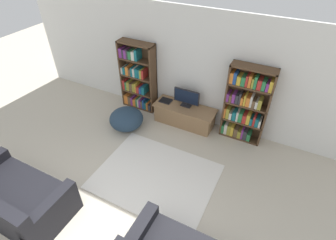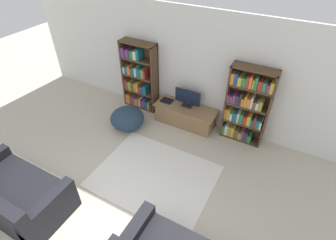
# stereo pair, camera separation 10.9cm
# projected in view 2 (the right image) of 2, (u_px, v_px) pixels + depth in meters

# --- Properties ---
(wall_back) EXTENTS (8.80, 0.06, 2.60)m
(wall_back) POSITION_uv_depth(u_px,v_px,m) (194.00, 69.00, 5.72)
(wall_back) COLOR silver
(wall_back) RESTS_ON ground_plane
(bookshelf_left) EXTENTS (0.89, 0.30, 1.72)m
(bookshelf_left) POSITION_uv_depth(u_px,v_px,m) (139.00, 78.00, 6.42)
(bookshelf_left) COLOR #513823
(bookshelf_left) RESTS_ON ground_plane
(bookshelf_right) EXTENTS (0.89, 0.30, 1.72)m
(bookshelf_right) POSITION_uv_depth(u_px,v_px,m) (246.00, 106.00, 5.40)
(bookshelf_right) COLOR #513823
(bookshelf_right) RESTS_ON ground_plane
(tv_stand) EXTENTS (1.45, 0.53, 0.46)m
(tv_stand) POSITION_uv_depth(u_px,v_px,m) (185.00, 115.00, 6.16)
(tv_stand) COLOR #8E6B47
(tv_stand) RESTS_ON ground_plane
(television) EXTENTS (0.61, 0.16, 0.42)m
(television) POSITION_uv_depth(u_px,v_px,m) (188.00, 98.00, 5.93)
(television) COLOR black
(television) RESTS_ON tv_stand
(laptop) EXTENTS (0.28, 0.23, 0.03)m
(laptop) POSITION_uv_depth(u_px,v_px,m) (167.00, 101.00, 6.21)
(laptop) COLOR #28282D
(laptop) RESTS_ON tv_stand
(area_rug) EXTENTS (2.20, 1.72, 0.02)m
(area_rug) POSITION_uv_depth(u_px,v_px,m) (154.00, 176.00, 5.01)
(area_rug) COLOR white
(area_rug) RESTS_ON ground_plane
(couch_left_sectional) EXTENTS (1.77, 0.98, 0.84)m
(couch_left_sectional) POSITION_uv_depth(u_px,v_px,m) (15.00, 196.00, 4.32)
(couch_left_sectional) COLOR black
(couch_left_sectional) RESTS_ON ground_plane
(beanbag_ottoman) EXTENTS (0.78, 0.78, 0.47)m
(beanbag_ottoman) POSITION_uv_depth(u_px,v_px,m) (127.00, 118.00, 6.07)
(beanbag_ottoman) COLOR #23384C
(beanbag_ottoman) RESTS_ON ground_plane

